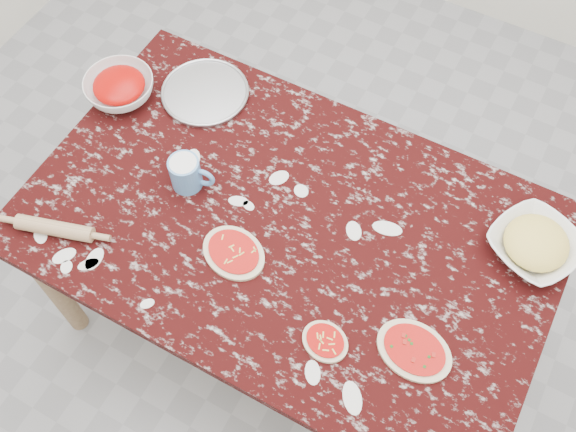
# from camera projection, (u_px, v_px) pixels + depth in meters

# --- Properties ---
(ground) EXTENTS (4.00, 4.00, 0.00)m
(ground) POSITION_uv_depth(u_px,v_px,m) (288.00, 316.00, 2.63)
(ground) COLOR gray
(worktable) EXTENTS (1.60, 1.00, 0.75)m
(worktable) POSITION_uv_depth(u_px,v_px,m) (288.00, 237.00, 2.06)
(worktable) COLOR black
(worktable) RESTS_ON ground
(pizza_tray) EXTENTS (0.39, 0.39, 0.01)m
(pizza_tray) POSITION_uv_depth(u_px,v_px,m) (205.00, 93.00, 2.24)
(pizza_tray) COLOR #B2B2B7
(pizza_tray) RESTS_ON worktable
(sauce_bowl) EXTENTS (0.24, 0.24, 0.07)m
(sauce_bowl) POSITION_uv_depth(u_px,v_px,m) (120.00, 88.00, 2.21)
(sauce_bowl) COLOR white
(sauce_bowl) RESTS_ON worktable
(cheese_bowl) EXTENTS (0.33, 0.33, 0.06)m
(cheese_bowl) POSITION_uv_depth(u_px,v_px,m) (534.00, 246.00, 1.91)
(cheese_bowl) COLOR white
(cheese_bowl) RESTS_ON worktable
(flour_mug) EXTENTS (0.14, 0.10, 0.11)m
(flour_mug) POSITION_uv_depth(u_px,v_px,m) (187.00, 173.00, 2.01)
(flour_mug) COLOR #528AC7
(flour_mug) RESTS_ON worktable
(pizza_left) EXTENTS (0.23, 0.20, 0.02)m
(pizza_left) POSITION_uv_depth(u_px,v_px,m) (234.00, 253.00, 1.93)
(pizza_left) COLOR beige
(pizza_left) RESTS_ON worktable
(pizza_mid) EXTENTS (0.15, 0.13, 0.02)m
(pizza_mid) POSITION_uv_depth(u_px,v_px,m) (325.00, 341.00, 1.79)
(pizza_mid) COLOR beige
(pizza_mid) RESTS_ON worktable
(pizza_right) EXTENTS (0.23, 0.18, 0.02)m
(pizza_right) POSITION_uv_depth(u_px,v_px,m) (414.00, 350.00, 1.78)
(pizza_right) COLOR beige
(pizza_right) RESTS_ON worktable
(rolling_pin) EXTENTS (0.24, 0.11, 0.05)m
(rolling_pin) POSITION_uv_depth(u_px,v_px,m) (55.00, 228.00, 1.95)
(rolling_pin) COLOR tan
(rolling_pin) RESTS_ON worktable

